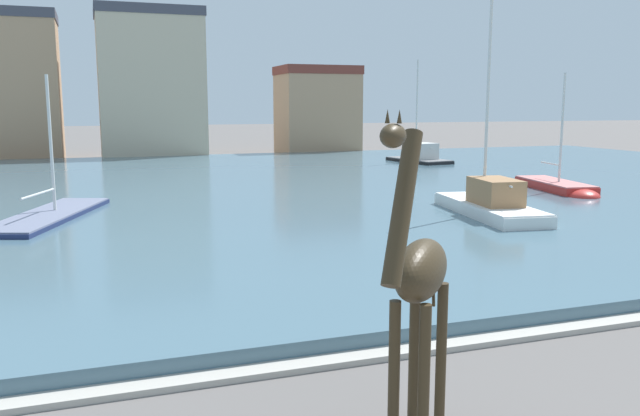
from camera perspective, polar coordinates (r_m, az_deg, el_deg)
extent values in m
cube|color=#476675|center=(34.40, -8.74, 1.48)|extent=(82.48, 45.43, 0.41)
cube|color=#ADA89E|center=(13.12, 10.64, -11.86)|extent=(82.48, 0.50, 0.12)
cylinder|color=#382B19|center=(8.95, 9.14, -15.01)|extent=(0.16, 0.16, 2.16)
cylinder|color=#382B19|center=(9.04, 6.53, -14.69)|extent=(0.16, 0.16, 2.16)
cylinder|color=#382B19|center=(9.93, 10.62, -12.55)|extent=(0.16, 0.16, 2.16)
cylinder|color=#382B19|center=(10.01, 8.28, -12.30)|extent=(0.16, 0.16, 2.16)
ellipsoid|color=#382B19|center=(9.04, 8.89, -5.40)|extent=(1.58, 1.67, 0.83)
cylinder|color=#382B19|center=(7.83, 7.28, 0.12)|extent=(0.93, 1.00, 1.85)
ellipsoid|color=#382B19|center=(7.30, 6.46, 6.34)|extent=(0.55, 0.57, 0.28)
cone|color=#382B19|center=(7.27, 7.02, 8.02)|extent=(0.06, 0.06, 0.16)
cone|color=#382B19|center=(7.31, 5.97, 8.05)|extent=(0.06, 0.06, 0.16)
cylinder|color=#382B19|center=(9.87, 9.94, -6.25)|extent=(0.19, 0.21, 0.88)
cube|color=white|center=(26.34, 14.63, -0.56)|extent=(2.93, 6.72, 0.85)
ellipsoid|color=white|center=(29.12, 12.01, 0.44)|extent=(2.12, 2.51, 0.80)
cube|color=silver|center=(26.27, 14.67, 0.41)|extent=(2.87, 6.59, 0.06)
cube|color=#9E7047|center=(25.77, 15.19, 1.41)|extent=(1.72, 2.45, 0.99)
cylinder|color=silver|center=(26.43, 14.55, 8.91)|extent=(0.12, 0.12, 7.82)
cylinder|color=silver|center=(25.58, 15.38, 2.12)|extent=(0.40, 2.26, 0.08)
cube|color=red|center=(35.24, 19.94, 1.53)|extent=(2.64, 5.55, 0.79)
ellipsoid|color=red|center=(33.08, 22.07, 0.94)|extent=(1.87, 2.11, 0.75)
cube|color=#C7716E|center=(35.19, 19.97, 2.22)|extent=(2.59, 5.44, 0.06)
cylinder|color=silver|center=(34.65, 20.54, 6.58)|extent=(0.12, 0.12, 5.47)
cylinder|color=silver|center=(35.57, 19.63, 3.72)|extent=(0.40, 1.85, 0.08)
cube|color=navy|center=(26.88, -22.74, -1.10)|extent=(4.60, 8.17, 0.56)
ellipsoid|color=navy|center=(30.33, -19.98, 0.16)|extent=(2.67, 3.24, 0.54)
cube|color=slate|center=(26.83, -22.78, -0.44)|extent=(4.50, 8.00, 0.06)
cylinder|color=silver|center=(27.10, -22.63, 5.22)|extent=(0.12, 0.12, 5.28)
cylinder|color=silver|center=(25.98, -23.58, 1.16)|extent=(1.01, 2.65, 0.08)
cube|color=black|center=(49.48, 8.70, 3.91)|extent=(3.23, 5.66, 0.61)
ellipsoid|color=black|center=(51.52, 6.98, 4.15)|extent=(2.43, 2.20, 0.58)
cube|color=slate|center=(49.46, 8.71, 4.30)|extent=(3.17, 5.55, 0.06)
cube|color=silver|center=(49.09, 9.01, 4.99)|extent=(1.96, 2.12, 1.19)
cylinder|color=silver|center=(49.61, 8.53, 8.55)|extent=(0.12, 0.12, 7.38)
cylinder|color=silver|center=(48.97, 9.11, 5.26)|extent=(0.38, 1.86, 0.08)
cube|color=tan|center=(60.99, -25.30, 9.27)|extent=(7.18, 6.27, 11.57)
cube|color=#42424C|center=(61.41, -25.71, 15.03)|extent=(7.33, 6.39, 0.80)
cube|color=#C6B293|center=(58.64, -14.63, 10.08)|extent=(8.69, 5.93, 11.98)
cube|color=#42424C|center=(59.13, -14.89, 16.28)|extent=(8.87, 6.04, 0.80)
cube|color=tan|center=(62.06, -0.24, 8.21)|extent=(7.16, 5.32, 7.44)
cube|color=brown|center=(62.13, -0.25, 12.02)|extent=(7.30, 5.43, 0.80)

